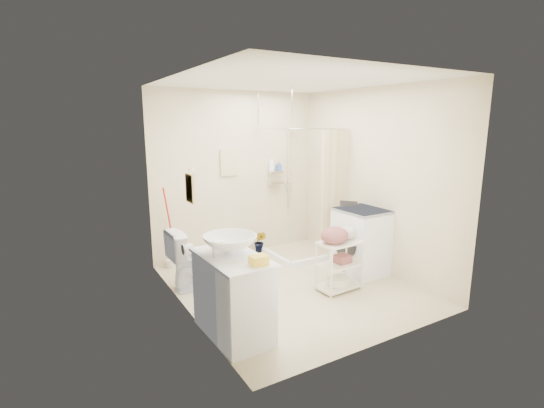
{
  "coord_description": "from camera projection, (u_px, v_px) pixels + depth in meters",
  "views": [
    {
      "loc": [
        -2.67,
        -4.08,
        2.12
      ],
      "look_at": [
        -0.14,
        0.25,
        1.07
      ],
      "focal_mm": 26.0,
      "sensor_mm": 36.0,
      "label": 1
    }
  ],
  "objects": [
    {
      "name": "floor",
      "position": [
        291.0,
        286.0,
        5.2
      ],
      "size": [
        3.2,
        3.2,
        0.0
      ],
      "primitive_type": "plane",
      "color": "beige",
      "rests_on": "ground"
    },
    {
      "name": "ironing_board",
      "position": [
        350.0,
        236.0,
        5.63
      ],
      "size": [
        0.3,
        0.11,
        1.05
      ],
      "primitive_type": null,
      "rotation": [
        0.0,
        0.0,
        -0.09
      ],
      "color": "black",
      "rests_on": "ground"
    },
    {
      "name": "shampoo_bottle_a",
      "position": [
        271.0,
        164.0,
        6.5
      ],
      "size": [
        0.11,
        0.11,
        0.24
      ],
      "primitive_type": "imported",
      "rotation": [
        0.0,
        0.0,
        -0.22
      ],
      "color": "white",
      "rests_on": "shower"
    },
    {
      "name": "potted_plant_a",
      "position": [
        241.0,
        245.0,
        6.4
      ],
      "size": [
        0.19,
        0.15,
        0.31
      ],
      "primitive_type": "imported",
      "rotation": [
        0.0,
        0.0,
        0.29
      ],
      "color": "brown",
      "rests_on": "ground"
    },
    {
      "name": "toilet",
      "position": [
        199.0,
        258.0,
        5.1
      ],
      "size": [
        0.79,
        0.46,
        0.79
      ],
      "primitive_type": "imported",
      "rotation": [
        0.0,
        0.0,
        1.59
      ],
      "color": "silver",
      "rests_on": "ground"
    },
    {
      "name": "ceiling",
      "position": [
        293.0,
        81.0,
        4.67
      ],
      "size": [
        2.8,
        3.2,
        0.04
      ],
      "primitive_type": "cube",
      "color": "silver",
      "rests_on": "ground"
    },
    {
      "name": "potted_plant_b",
      "position": [
        260.0,
        242.0,
        6.5
      ],
      "size": [
        0.25,
        0.25,
        0.36
      ],
      "primitive_type": "imported",
      "rotation": [
        0.0,
        0.0,
        -0.8
      ],
      "color": "brown",
      "rests_on": "ground"
    },
    {
      "name": "washing_machine",
      "position": [
        362.0,
        241.0,
        5.58
      ],
      "size": [
        0.65,
        0.67,
        0.93
      ],
      "primitive_type": "cube",
      "rotation": [
        0.0,
        0.0,
        0.02
      ],
      "color": "white",
      "rests_on": "ground"
    },
    {
      "name": "counter_basket",
      "position": [
        259.0,
        260.0,
        3.61
      ],
      "size": [
        0.16,
        0.13,
        0.09
      ],
      "primitive_type": "cube",
      "rotation": [
        0.0,
        0.0,
        -0.01
      ],
      "color": "yellow",
      "rests_on": "vanity"
    },
    {
      "name": "wall_right",
      "position": [
        374.0,
        180.0,
        5.62
      ],
      "size": [
        0.04,
        3.2,
        2.6
      ],
      "primitive_type": "cube",
      "color": "beige",
      "rests_on": "ground"
    },
    {
      "name": "wall_back",
      "position": [
        237.0,
        174.0,
        6.29
      ],
      "size": [
        2.8,
        0.04,
        2.6
      ],
      "primitive_type": "cube",
      "color": "beige",
      "rests_on": "ground"
    },
    {
      "name": "shower",
      "position": [
        300.0,
        190.0,
        6.29
      ],
      "size": [
        1.1,
        1.1,
        2.1
      ],
      "primitive_type": null,
      "color": "white",
      "rests_on": "ground"
    },
    {
      "name": "towel_ring",
      "position": [
        190.0,
        186.0,
        4.05
      ],
      "size": [
        0.04,
        0.22,
        0.34
      ],
      "primitive_type": null,
      "color": "#E8CF83",
      "rests_on": "wall_left"
    },
    {
      "name": "tp_holder",
      "position": [
        187.0,
        249.0,
        4.42
      ],
      "size": [
        0.08,
        0.12,
        0.14
      ],
      "primitive_type": null,
      "color": "white",
      "rests_on": "wall_left"
    },
    {
      "name": "laundry_rack",
      "position": [
        339.0,
        261.0,
        5.01
      ],
      "size": [
        0.58,
        0.36,
        0.77
      ],
      "primitive_type": null,
      "rotation": [
        0.0,
        0.0,
        0.06
      ],
      "color": "silver",
      "rests_on": "ground"
    },
    {
      "name": "sink",
      "position": [
        230.0,
        244.0,
        3.92
      ],
      "size": [
        0.58,
        0.58,
        0.19
      ],
      "primitive_type": "imported",
      "rotation": [
        0.0,
        0.0,
        -0.06
      ],
      "color": "white",
      "rests_on": "vanity"
    },
    {
      "name": "mop",
      "position": [
        167.0,
        228.0,
        5.73
      ],
      "size": [
        0.13,
        0.13,
        1.21
      ],
      "primitive_type": null,
      "rotation": [
        0.0,
        0.0,
        -0.16
      ],
      "color": "#BA1A09",
      "rests_on": "ground"
    },
    {
      "name": "shampoo_bottle_b",
      "position": [
        279.0,
        166.0,
        6.56
      ],
      "size": [
        0.07,
        0.08,
        0.15
      ],
      "primitive_type": "imported",
      "rotation": [
        0.0,
        0.0,
        0.06
      ],
      "color": "#3359A3",
      "rests_on": "shower"
    },
    {
      "name": "hanging_towel",
      "position": [
        229.0,
        162.0,
        6.15
      ],
      "size": [
        0.28,
        0.03,
        0.42
      ],
      "primitive_type": "cube",
      "color": "beige",
      "rests_on": "wall_back"
    },
    {
      "name": "wall_front",
      "position": [
        388.0,
        214.0,
        3.58
      ],
      "size": [
        2.8,
        0.04,
        2.6
      ],
      "primitive_type": "cube",
      "color": "beige",
      "rests_on": "ground"
    },
    {
      "name": "floor_basket",
      "position": [
        256.0,
        331.0,
        3.94
      ],
      "size": [
        0.33,
        0.3,
        0.15
      ],
      "primitive_type": "cube",
      "rotation": [
        0.0,
        0.0,
        0.39
      ],
      "color": "gold",
      "rests_on": "ground"
    },
    {
      "name": "wall_left",
      "position": [
        183.0,
        199.0,
        4.24
      ],
      "size": [
        0.04,
        3.2,
        2.6
      ],
      "primitive_type": "cube",
      "color": "beige",
      "rests_on": "ground"
    },
    {
      "name": "vanity",
      "position": [
        233.0,
        296.0,
        3.93
      ],
      "size": [
        0.57,
        0.97,
        0.83
      ],
      "primitive_type": "cube",
      "rotation": [
        0.0,
        0.0,
        0.04
      ],
      "color": "white",
      "rests_on": "ground"
    }
  ]
}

